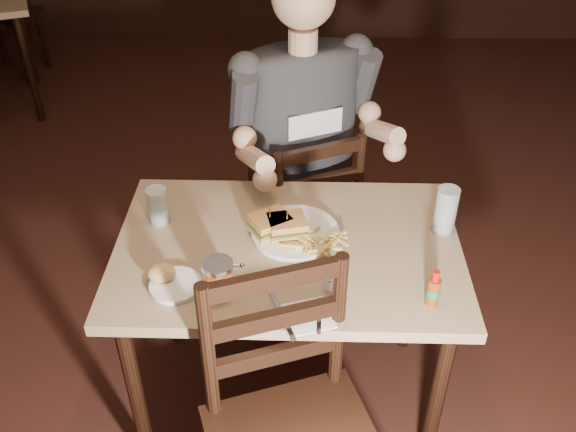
{
  "coord_description": "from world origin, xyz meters",
  "views": [
    {
      "loc": [
        0.11,
        -1.88,
        2.07
      ],
      "look_at": [
        0.1,
        -0.24,
        0.85
      ],
      "focal_mm": 40.0,
      "sensor_mm": 36.0,
      "label": 1
    }
  ],
  "objects_px": {
    "hot_sauce": "(434,288)",
    "main_table": "(288,266)",
    "bg_chair_far": "(3,16)",
    "glass_left": "(158,206)",
    "glass_right": "(446,210)",
    "diner": "(307,109)",
    "chair_far": "(299,216)",
    "syrup_dispenser": "(219,278)",
    "side_plate": "(176,286)",
    "dinner_plate": "(295,234)"
  },
  "relations": [
    {
      "from": "chair_far",
      "to": "bg_chair_far",
      "type": "height_order",
      "value": "bg_chair_far"
    },
    {
      "from": "chair_far",
      "to": "glass_left",
      "type": "relative_size",
      "value": 7.03
    },
    {
      "from": "main_table",
      "to": "dinner_plate",
      "type": "xyz_separation_m",
      "value": [
        0.02,
        0.05,
        0.1
      ]
    },
    {
      "from": "diner",
      "to": "syrup_dispenser",
      "type": "height_order",
      "value": "diner"
    },
    {
      "from": "diner",
      "to": "chair_far",
      "type": "bearing_deg",
      "value": 90.0
    },
    {
      "from": "main_table",
      "to": "diner",
      "type": "relative_size",
      "value": 1.1
    },
    {
      "from": "hot_sauce",
      "to": "glass_right",
      "type": "bearing_deg",
      "value": 74.4
    },
    {
      "from": "chair_far",
      "to": "glass_left",
      "type": "distance_m",
      "value": 0.77
    },
    {
      "from": "main_table",
      "to": "hot_sauce",
      "type": "xyz_separation_m",
      "value": [
        0.41,
        -0.26,
        0.15
      ]
    },
    {
      "from": "glass_left",
      "to": "hot_sauce",
      "type": "distance_m",
      "value": 0.93
    },
    {
      "from": "dinner_plate",
      "to": "glass_right",
      "type": "relative_size",
      "value": 1.71
    },
    {
      "from": "bg_chair_far",
      "to": "side_plate",
      "type": "relative_size",
      "value": 6.1
    },
    {
      "from": "main_table",
      "to": "hot_sauce",
      "type": "distance_m",
      "value": 0.51
    },
    {
      "from": "glass_left",
      "to": "syrup_dispenser",
      "type": "xyz_separation_m",
      "value": [
        0.23,
        -0.35,
        -0.01
      ]
    },
    {
      "from": "diner",
      "to": "dinner_plate",
      "type": "distance_m",
      "value": 0.53
    },
    {
      "from": "side_plate",
      "to": "chair_far",
      "type": "bearing_deg",
      "value": 64.66
    },
    {
      "from": "bg_chair_far",
      "to": "syrup_dispenser",
      "type": "height_order",
      "value": "bg_chair_far"
    },
    {
      "from": "diner",
      "to": "hot_sauce",
      "type": "distance_m",
      "value": 0.89
    },
    {
      "from": "chair_far",
      "to": "syrup_dispenser",
      "type": "bearing_deg",
      "value": 50.52
    },
    {
      "from": "bg_chair_far",
      "to": "glass_left",
      "type": "relative_size",
      "value": 7.25
    },
    {
      "from": "glass_left",
      "to": "side_plate",
      "type": "bearing_deg",
      "value": -72.79
    },
    {
      "from": "side_plate",
      "to": "bg_chair_far",
      "type": "bearing_deg",
      "value": 118.85
    },
    {
      "from": "bg_chair_far",
      "to": "hot_sauce",
      "type": "bearing_deg",
      "value": 133.53
    },
    {
      "from": "diner",
      "to": "side_plate",
      "type": "relative_size",
      "value": 6.77
    },
    {
      "from": "main_table",
      "to": "syrup_dispenser",
      "type": "relative_size",
      "value": 9.71
    },
    {
      "from": "syrup_dispenser",
      "to": "side_plate",
      "type": "distance_m",
      "value": 0.14
    },
    {
      "from": "glass_right",
      "to": "hot_sauce",
      "type": "xyz_separation_m",
      "value": [
        -0.1,
        -0.34,
        -0.02
      ]
    },
    {
      "from": "main_table",
      "to": "diner",
      "type": "distance_m",
      "value": 0.62
    },
    {
      "from": "hot_sauce",
      "to": "diner",
      "type": "bearing_deg",
      "value": 113.51
    },
    {
      "from": "diner",
      "to": "glass_left",
      "type": "xyz_separation_m",
      "value": [
        -0.5,
        -0.42,
        -0.14
      ]
    },
    {
      "from": "glass_right",
      "to": "diner",
      "type": "bearing_deg",
      "value": 134.06
    },
    {
      "from": "bg_chair_far",
      "to": "glass_left",
      "type": "height_order",
      "value": "bg_chair_far"
    },
    {
      "from": "chair_far",
      "to": "syrup_dispenser",
      "type": "height_order",
      "value": "chair_far"
    },
    {
      "from": "glass_right",
      "to": "dinner_plate",
      "type": "bearing_deg",
      "value": -176.17
    },
    {
      "from": "glass_left",
      "to": "main_table",
      "type": "bearing_deg",
      "value": -16.21
    },
    {
      "from": "main_table",
      "to": "syrup_dispenser",
      "type": "height_order",
      "value": "syrup_dispenser"
    },
    {
      "from": "syrup_dispenser",
      "to": "bg_chair_far",
      "type": "bearing_deg",
      "value": 121.61
    },
    {
      "from": "side_plate",
      "to": "glass_right",
      "type": "bearing_deg",
      "value": 18.64
    },
    {
      "from": "bg_chair_far",
      "to": "glass_left",
      "type": "distance_m",
      "value": 3.35
    },
    {
      "from": "diner",
      "to": "glass_right",
      "type": "relative_size",
      "value": 6.3
    },
    {
      "from": "bg_chair_far",
      "to": "glass_left",
      "type": "xyz_separation_m",
      "value": [
        1.67,
        -2.88,
        0.37
      ]
    },
    {
      "from": "glass_left",
      "to": "diner",
      "type": "bearing_deg",
      "value": 40.0
    },
    {
      "from": "bg_chair_far",
      "to": "glass_right",
      "type": "bearing_deg",
      "value": 137.7
    },
    {
      "from": "main_table",
      "to": "chair_far",
      "type": "distance_m",
      "value": 0.64
    },
    {
      "from": "syrup_dispenser",
      "to": "diner",
      "type": "bearing_deg",
      "value": 72.16
    },
    {
      "from": "side_plate",
      "to": "hot_sauce",
      "type": "bearing_deg",
      "value": -4.56
    },
    {
      "from": "hot_sauce",
      "to": "main_table",
      "type": "bearing_deg",
      "value": 147.86
    },
    {
      "from": "glass_right",
      "to": "side_plate",
      "type": "relative_size",
      "value": 1.07
    },
    {
      "from": "diner",
      "to": "side_plate",
      "type": "bearing_deg",
      "value": -140.9
    },
    {
      "from": "main_table",
      "to": "diner",
      "type": "xyz_separation_m",
      "value": [
        0.07,
        0.54,
        0.3
      ]
    }
  ]
}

